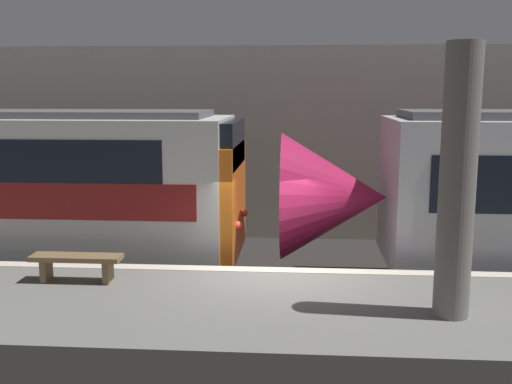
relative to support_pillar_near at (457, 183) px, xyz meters
name	(u,v)px	position (x,y,z in m)	size (l,w,h in m)	color
ground_plane	(278,325)	(-2.50, 2.10, -2.96)	(120.00, 120.00, 0.00)	#282623
platform	(274,336)	(-2.50, 0.33, -2.43)	(40.00, 3.54, 1.08)	slate
station_rear_barrier	(287,144)	(-2.50, 8.62, -0.25)	(50.00, 0.15, 5.42)	#B2AD9E
support_pillar_near	(457,183)	(0.00, 0.00, 0.00)	(0.49, 0.49, 3.78)	slate
platform_bench	(77,262)	(-5.81, 1.08, -1.55)	(1.50, 0.40, 0.45)	brown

